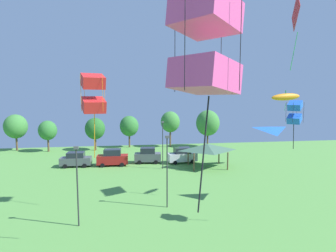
{
  "coord_description": "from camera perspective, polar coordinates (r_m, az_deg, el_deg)",
  "views": [
    {
      "loc": [
        -1.55,
        1.79,
        10.29
      ],
      "look_at": [
        0.42,
        15.38,
        8.87
      ],
      "focal_mm": 28.0,
      "sensor_mm": 36.0,
      "label": 1
    }
  ],
  "objects": [
    {
      "name": "kite_flying_5",
      "position": [
        17.5,
        -15.96,
        6.88
      ],
      "size": [
        1.75,
        1.86,
        5.56
      ],
      "color": "red"
    },
    {
      "name": "kite_flying_2",
      "position": [
        22.01,
        25.86,
        2.68
      ],
      "size": [
        1.37,
        1.37,
        3.73
      ],
      "color": "blue"
    },
    {
      "name": "kite_flying_0",
      "position": [
        42.43,
        24.24,
        5.79
      ],
      "size": [
        4.85,
        1.49,
        3.02
      ],
      "color": "orange"
    },
    {
      "name": "treeline_tree_3",
      "position": [
        56.18,
        -8.44,
        -0.03
      ],
      "size": [
        3.96,
        3.96,
        6.73
      ],
      "color": "brown",
      "rests_on": "ground"
    },
    {
      "name": "parked_car_rightmost_in_row",
      "position": [
        42.52,
        3.1,
        -6.4
      ],
      "size": [
        4.82,
        2.42,
        2.51
      ],
      "rotation": [
        0.0,
        0.0,
        0.11
      ],
      "color": "silver",
      "rests_on": "ground"
    },
    {
      "name": "treeline_tree_0",
      "position": [
        60.02,
        -30.23,
        -0.1
      ],
      "size": [
        4.35,
        4.35,
        7.25
      ],
      "color": "brown",
      "rests_on": "ground"
    },
    {
      "name": "park_pavilion",
      "position": [
        39.83,
        8.56,
        -4.58
      ],
      "size": [
        6.49,
        4.9,
        3.6
      ],
      "color": "brown",
      "rests_on": "ground"
    },
    {
      "name": "parked_car_third_from_left",
      "position": [
        42.51,
        -4.43,
        -6.42
      ],
      "size": [
        4.35,
        2.31,
        2.5
      ],
      "rotation": [
        0.0,
        0.0,
        -0.09
      ],
      "color": "#4C5156",
      "rests_on": "ground"
    },
    {
      "name": "parked_car_second_from_left",
      "position": [
        41.6,
        -11.97,
        -6.75
      ],
      "size": [
        4.7,
        2.09,
        2.58
      ],
      "rotation": [
        0.0,
        0.0,
        -0.01
      ],
      "color": "maroon",
      "rests_on": "ground"
    },
    {
      "name": "treeline_tree_4",
      "position": [
        55.79,
        0.49,
        0.9
      ],
      "size": [
        4.06,
        4.06,
        7.66
      ],
      "color": "brown",
      "rests_on": "ground"
    },
    {
      "name": "kite_flying_7",
      "position": [
        26.64,
        22.62,
        -3.98
      ],
      "size": [
        2.6,
        1.73,
        0.73
      ],
      "color": "blue"
    },
    {
      "name": "kite_flying_4",
      "position": [
        8.1,
        8.06,
        16.9
      ],
      "size": [
        2.34,
        2.33,
        6.44
      ],
      "color": "#E54C93"
    },
    {
      "name": "light_post_2",
      "position": [
        24.9,
        -0.2,
        -9.06
      ],
      "size": [
        0.36,
        0.2,
        6.9
      ],
      "color": "#2D2D33",
      "rests_on": "ground"
    },
    {
      "name": "treeline_tree_5",
      "position": [
        56.12,
        8.65,
        0.65
      ],
      "size": [
        4.95,
        4.95,
        7.94
      ],
      "color": "brown",
      "rests_on": "ground"
    },
    {
      "name": "parked_car_leftmost",
      "position": [
        42.57,
        -19.41,
        -6.88
      ],
      "size": [
        4.56,
        2.11,
        2.23
      ],
      "rotation": [
        0.0,
        0.0,
        -0.01
      ],
      "color": "#4C5156",
      "rests_on": "ground"
    },
    {
      "name": "kite_flying_1",
      "position": [
        28.04,
        26.04,
        21.04
      ],
      "size": [
        1.35,
        3.15,
        6.84
      ],
      "color": "red"
    },
    {
      "name": "treeline_tree_2",
      "position": [
        54.19,
        -15.6,
        -0.57
      ],
      "size": [
        3.92,
        3.92,
        6.54
      ],
      "color": "brown",
      "rests_on": "ground"
    },
    {
      "name": "light_post_0",
      "position": [
        22.6,
        -19.15,
        -11.4
      ],
      "size": [
        0.36,
        0.2,
        6.58
      ],
      "color": "#2D2D33",
      "rests_on": "ground"
    },
    {
      "name": "treeline_tree_1",
      "position": [
        56.09,
        -24.72,
        -0.89
      ],
      "size": [
        3.47,
        3.47,
        6.1
      ],
      "color": "brown",
      "rests_on": "ground"
    },
    {
      "name": "light_post_1",
      "position": [
        38.39,
        -1.17,
        -3.61
      ],
      "size": [
        0.36,
        0.2,
        7.06
      ],
      "color": "#2D2D33",
      "rests_on": "ground"
    }
  ]
}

